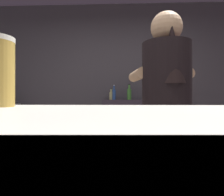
% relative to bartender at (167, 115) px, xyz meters
% --- Properties ---
extents(wall_back, '(5.20, 0.10, 2.70)m').
position_rel_bartender_xyz_m(wall_back, '(-0.32, 2.10, 0.36)').
color(wall_back, '#4D494E').
rests_on(wall_back, ground).
extents(prep_counter, '(2.10, 0.60, 0.91)m').
position_rel_bartender_xyz_m(prep_counter, '(0.03, 0.45, -0.53)').
color(prep_counter, '#4F4134').
rests_on(prep_counter, ground).
extents(back_shelf, '(0.93, 0.36, 1.08)m').
position_rel_bartender_xyz_m(back_shelf, '(-0.15, 1.82, -0.44)').
color(back_shelf, '#3C323F').
rests_on(back_shelf, ground).
extents(bartender, '(0.46, 0.53, 1.71)m').
position_rel_bartender_xyz_m(bartender, '(0.00, 0.00, 0.00)').
color(bartender, '#312937').
rests_on(bartender, ground).
extents(mixing_bowl, '(0.22, 0.22, 0.06)m').
position_rel_bartender_xyz_m(mixing_bowl, '(-0.37, 0.48, -0.04)').
color(mixing_bowl, silver).
rests_on(mixing_bowl, prep_counter).
extents(chefs_knife, '(0.24, 0.11, 0.01)m').
position_rel_bartender_xyz_m(chefs_knife, '(0.28, 0.40, -0.07)').
color(chefs_knife, silver).
rests_on(chefs_knife, prep_counter).
extents(bottle_olive_oil, '(0.07, 0.07, 0.24)m').
position_rel_bartender_xyz_m(bottle_olive_oil, '(-0.20, 1.80, 0.19)').
color(bottle_olive_oil, '#458A35').
rests_on(bottle_olive_oil, back_shelf).
extents(bottle_hot_sauce, '(0.05, 0.05, 0.23)m').
position_rel_bartender_xyz_m(bottle_hot_sauce, '(-0.43, 1.75, 0.19)').
color(bottle_hot_sauce, '#2C4F95').
rests_on(bottle_hot_sauce, back_shelf).
extents(bottle_vinegar, '(0.06, 0.06, 0.18)m').
position_rel_bartender_xyz_m(bottle_vinegar, '(-0.48, 1.91, 0.17)').
color(bottle_vinegar, '#D3D087').
rests_on(bottle_vinegar, back_shelf).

